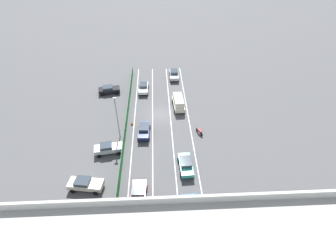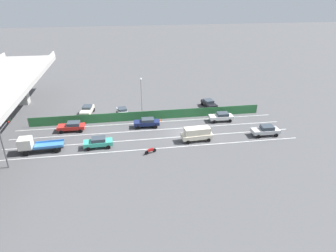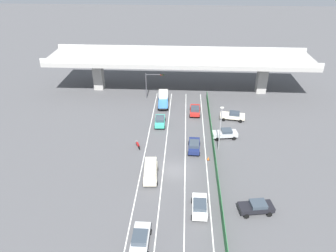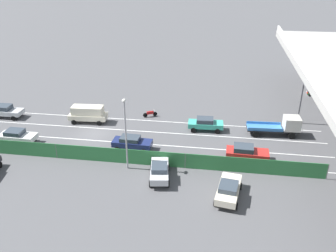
# 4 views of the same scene
# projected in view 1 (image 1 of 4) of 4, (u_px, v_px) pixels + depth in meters

# --- Properties ---
(ground_plane) EXTENTS (300.00, 300.00, 0.00)m
(ground_plane) POSITION_uv_depth(u_px,v_px,m) (161.00, 114.00, 47.93)
(ground_plane) COLOR #4C4C4F
(lane_line_left_edge) EXTENTS (0.14, 45.69, 0.01)m
(lane_line_left_edge) POSITION_uv_depth(u_px,v_px,m) (191.00, 130.00, 44.34)
(lane_line_left_edge) COLOR silver
(lane_line_left_edge) RESTS_ON ground
(lane_line_mid_left) EXTENTS (0.14, 45.69, 0.01)m
(lane_line_mid_left) POSITION_uv_depth(u_px,v_px,m) (172.00, 131.00, 44.23)
(lane_line_mid_left) COLOR silver
(lane_line_mid_left) RESTS_ON ground
(lane_line_mid_right) EXTENTS (0.14, 45.69, 0.01)m
(lane_line_mid_right) POSITION_uv_depth(u_px,v_px,m) (153.00, 131.00, 44.11)
(lane_line_mid_right) COLOR silver
(lane_line_mid_right) RESTS_ON ground
(lane_line_right_edge) EXTENTS (0.14, 45.69, 0.01)m
(lane_line_right_edge) POSITION_uv_depth(u_px,v_px,m) (133.00, 132.00, 43.99)
(lane_line_right_edge) COLOR silver
(lane_line_right_edge) RESTS_ON ground
(green_fence) EXTENTS (0.10, 41.79, 1.71)m
(green_fence) POSITION_uv_depth(u_px,v_px,m) (125.00, 128.00, 43.41)
(green_fence) COLOR #2D753D
(green_fence) RESTS_ON ground
(car_taxi_teal) EXTENTS (2.10, 4.39, 1.62)m
(car_taxi_teal) POSITION_uv_depth(u_px,v_px,m) (186.00, 164.00, 37.10)
(car_taxi_teal) COLOR teal
(car_taxi_teal) RESTS_ON ground
(car_sedan_navy) EXTENTS (2.09, 4.46, 1.56)m
(car_sedan_navy) POSITION_uv_depth(u_px,v_px,m) (144.00, 130.00, 43.03)
(car_sedan_navy) COLOR navy
(car_sedan_navy) RESTS_ON ground
(car_hatchback_white) EXTENTS (2.11, 4.27, 1.60)m
(car_hatchback_white) POSITION_uv_depth(u_px,v_px,m) (143.00, 87.00, 53.51)
(car_hatchback_white) COLOR silver
(car_hatchback_white) RESTS_ON ground
(car_sedan_red) EXTENTS (2.18, 4.52, 1.60)m
(car_sedan_red) POSITION_uv_depth(u_px,v_px,m) (138.00, 194.00, 33.22)
(car_sedan_red) COLOR red
(car_sedan_red) RESTS_ON ground
(car_sedan_silver) EXTENTS (2.10, 4.51, 1.69)m
(car_sedan_silver) POSITION_uv_depth(u_px,v_px,m) (174.00, 74.00, 57.91)
(car_sedan_silver) COLOR #B7BABC
(car_sedan_silver) RESTS_ON ground
(car_van_cream) EXTENTS (2.26, 4.99, 2.21)m
(car_van_cream) POSITION_uv_depth(u_px,v_px,m) (178.00, 102.00, 48.73)
(car_van_cream) COLOR beige
(car_van_cream) RESTS_ON ground
(flatbed_truck_blue) EXTENTS (2.43, 6.25, 2.38)m
(flatbed_truck_blue) POSITION_uv_depth(u_px,v_px,m) (194.00, 223.00, 29.70)
(flatbed_truck_blue) COLOR black
(flatbed_truck_blue) RESTS_ON ground
(motorcycle) EXTENTS (0.98, 1.81, 0.93)m
(motorcycle) POSITION_uv_depth(u_px,v_px,m) (199.00, 131.00, 43.39)
(motorcycle) COLOR black
(motorcycle) RESTS_ON ground
(parked_sedan_dark) EXTENTS (4.45, 2.55, 1.52)m
(parked_sedan_dark) POSITION_uv_depth(u_px,v_px,m) (109.00, 89.00, 53.02)
(parked_sedan_dark) COLOR black
(parked_sedan_dark) RESTS_ON ground
(parked_wagon_silver) EXTENTS (4.44, 2.43, 1.62)m
(parked_wagon_silver) POSITION_uv_depth(u_px,v_px,m) (108.00, 148.00, 39.67)
(parked_wagon_silver) COLOR #B2B5B7
(parked_wagon_silver) RESTS_ON ground
(parked_sedan_cream) EXTENTS (4.77, 2.59, 1.60)m
(parked_sedan_cream) POSITION_uv_depth(u_px,v_px,m) (85.00, 184.00, 34.44)
(parked_sedan_cream) COLOR beige
(parked_sedan_cream) RESTS_ON ground
(traffic_light) EXTENTS (4.03, 0.40, 5.65)m
(traffic_light) POSITION_uv_depth(u_px,v_px,m) (223.00, 230.00, 26.10)
(traffic_light) COLOR #47474C
(traffic_light) RESTS_ON ground
(street_lamp) EXTENTS (0.60, 0.36, 7.64)m
(street_lamp) POSITION_uv_depth(u_px,v_px,m) (117.00, 114.00, 40.17)
(street_lamp) COLOR gray
(street_lamp) RESTS_ON ground
(traffic_cone) EXTENTS (0.47, 0.47, 0.56)m
(traffic_cone) POSITION_uv_depth(u_px,v_px,m) (132.00, 124.00, 45.32)
(traffic_cone) COLOR orange
(traffic_cone) RESTS_ON ground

